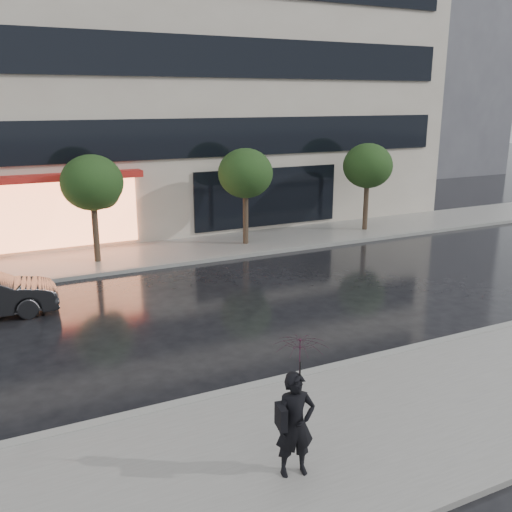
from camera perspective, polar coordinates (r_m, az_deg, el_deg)
ground at (r=13.82m, az=5.47°, el=-9.70°), size 120.00×120.00×0.00m
sidewalk_near at (r=11.49m, az=14.29°, el=-15.37°), size 60.00×4.50×0.12m
sidewalk_far at (r=22.64m, az=-8.19°, el=0.44°), size 60.00×3.50×0.12m
curb_near at (r=13.04m, az=7.82°, el=-11.05°), size 60.00×0.25×0.14m
curb_far at (r=21.04m, az=-6.70°, el=-0.63°), size 60.00×0.25×0.14m
office_building at (r=29.51m, az=-13.95°, el=21.13°), size 30.00×12.76×18.00m
bg_building_right at (r=50.61m, az=14.72°, el=17.38°), size 12.00×12.00×16.00m
tree_mid_west at (r=21.17m, az=-15.92°, el=6.88°), size 2.20×2.20×3.99m
tree_mid_east at (r=22.99m, az=-0.96°, el=8.10°), size 2.20×2.20×3.99m
tree_far_east at (r=26.10m, az=11.18°, el=8.69°), size 2.20×2.20×3.99m
pedestrian_with_umbrella at (r=8.94m, az=4.20°, el=-13.28°), size 0.97×0.98×2.31m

